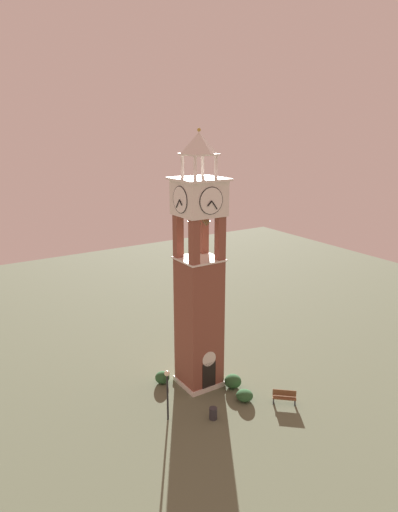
{
  "coord_description": "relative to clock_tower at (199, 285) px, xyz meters",
  "views": [
    {
      "loc": [
        -16.44,
        -25.7,
        18.32
      ],
      "look_at": [
        0.0,
        0.0,
        9.76
      ],
      "focal_mm": 32.56,
      "sensor_mm": 36.0,
      "label": 1
    }
  ],
  "objects": [
    {
      "name": "park_bench",
      "position": [
        3.5,
        -5.35,
        -7.17
      ],
      "size": [
        1.49,
        1.39,
        0.95
      ],
      "color": "brown",
      "rests_on": "ground"
    },
    {
      "name": "shrub_near_entry",
      "position": [
        1.75,
        -1.82,
        -7.17
      ],
      "size": [
        1.23,
        1.23,
        0.97
      ],
      "primitive_type": "ellipsoid",
      "color": "#28562D",
      "rests_on": "ground"
    },
    {
      "name": "ground",
      "position": [
        -0.0,
        0.0,
        -7.66
      ],
      "size": [
        80.0,
        80.0,
        0.0
      ],
      "primitive_type": "plane",
      "color": "#5B664C"
    },
    {
      "name": "lamp_post",
      "position": [
        -4.09,
        -2.66,
        -5.19
      ],
      "size": [
        0.36,
        0.36,
        3.51
      ],
      "color": "black",
      "rests_on": "ground"
    },
    {
      "name": "shrub_left_of_tower",
      "position": [
        1.42,
        -3.62,
        -7.28
      ],
      "size": [
        1.17,
        1.17,
        0.76
      ],
      "primitive_type": "ellipsoid",
      "color": "#28562D",
      "rests_on": "ground"
    },
    {
      "name": "trash_bin",
      "position": [
        -1.59,
        -4.18,
        -7.26
      ],
      "size": [
        0.52,
        0.52,
        0.8
      ],
      "primitive_type": "cylinder",
      "color": "#2D2D33",
      "rests_on": "ground"
    },
    {
      "name": "shrub_behind_bench",
      "position": [
        -2.27,
        1.48,
        -7.22
      ],
      "size": [
        1.06,
        1.06,
        0.87
      ],
      "primitive_type": "ellipsoid",
      "color": "#28562D",
      "rests_on": "ground"
    },
    {
      "name": "clock_tower",
      "position": [
        0.0,
        0.0,
        0.0
      ],
      "size": [
        3.22,
        3.22,
        18.21
      ],
      "color": "brown",
      "rests_on": "ground"
    }
  ]
}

